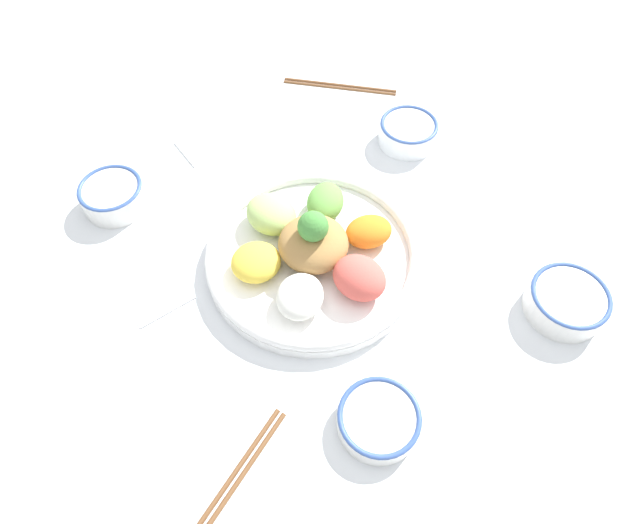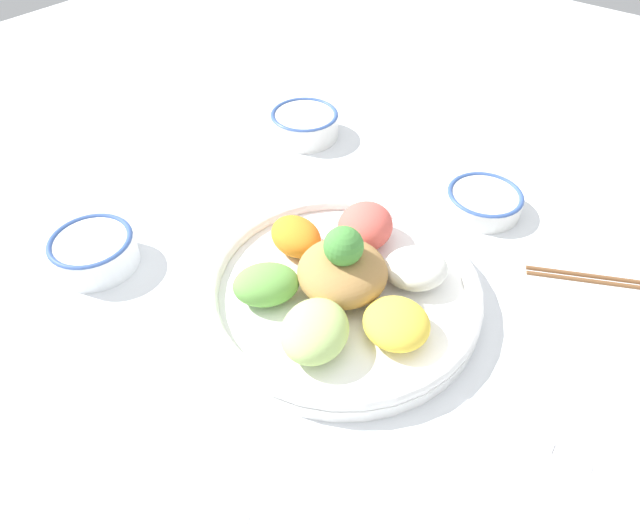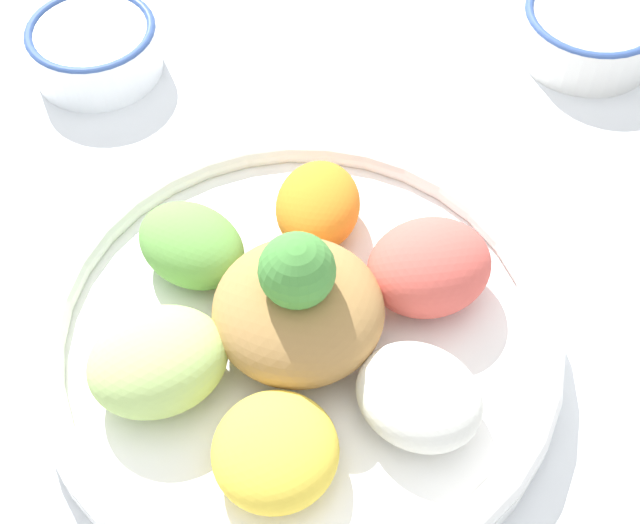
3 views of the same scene
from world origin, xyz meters
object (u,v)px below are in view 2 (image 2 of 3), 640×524
at_px(sauce_bowl_red, 484,200).
at_px(chopsticks_pair_far, 612,280).
at_px(serving_spoon_extra, 544,444).
at_px(salad_platter, 342,284).
at_px(sauce_bowl_dark, 305,123).
at_px(rice_bowl_plain, 94,250).

bearing_deg(sauce_bowl_red, chopsticks_pair_far, -98.09).
relative_size(sauce_bowl_red, serving_spoon_extra, 0.83).
bearing_deg(salad_platter, sauce_bowl_dark, 46.91).
height_order(sauce_bowl_red, rice_bowl_plain, rice_bowl_plain).
xyz_separation_m(rice_bowl_plain, serving_spoon_extra, (0.13, -0.57, -0.02)).
bearing_deg(rice_bowl_plain, serving_spoon_extra, -77.46).
distance_m(salad_platter, sauce_bowl_dark, 0.39).
relative_size(sauce_bowl_red, chopsticks_pair_far, 0.56).
relative_size(chopsticks_pair_far, serving_spoon_extra, 1.48).
height_order(chopsticks_pair_far, serving_spoon_extra, chopsticks_pair_far).
xyz_separation_m(rice_bowl_plain, chopsticks_pair_far, (0.40, -0.55, -0.02)).
distance_m(sauce_bowl_red, chopsticks_pair_far, 0.20).
height_order(salad_platter, sauce_bowl_red, salad_platter).
height_order(sauce_bowl_red, chopsticks_pair_far, sauce_bowl_red).
xyz_separation_m(sauce_bowl_red, sauce_bowl_dark, (-0.01, 0.34, 0.01)).
height_order(sauce_bowl_dark, serving_spoon_extra, sauce_bowl_dark).
bearing_deg(sauce_bowl_dark, rice_bowl_plain, 178.84).
bearing_deg(rice_bowl_plain, sauce_bowl_red, -39.14).
bearing_deg(sauce_bowl_dark, sauce_bowl_red, -88.76).
xyz_separation_m(sauce_bowl_dark, chopsticks_pair_far, (-0.02, -0.54, -0.02)).
relative_size(sauce_bowl_dark, rice_bowl_plain, 1.08).
relative_size(sauce_bowl_red, rice_bowl_plain, 1.02).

